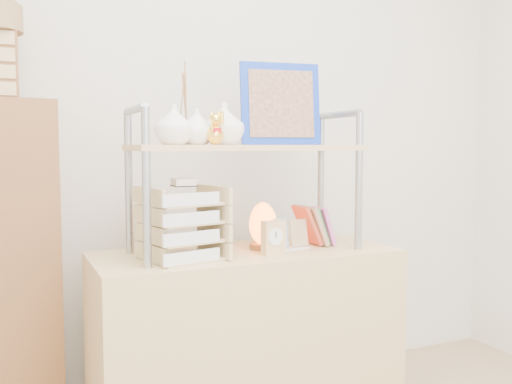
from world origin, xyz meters
The scene contains 6 objects.
desk centered at (0.00, 1.20, 0.38)m, with size 1.20×0.50×0.75m, color tan.
hutch centered at (-0.04, 1.21, 1.19)m, with size 0.90×0.34×0.77m.
letter_tray centered at (-0.28, 1.12, 0.87)m, with size 0.29×0.28×0.30m.
salt_lamp centered at (0.08, 1.21, 0.85)m, with size 0.13×0.12×0.19m.
desk_clock centered at (0.07, 1.09, 0.82)m, with size 0.10×0.06×0.13m.
postcard_stand centered at (0.17, 1.16, 0.79)m, with size 0.19×0.08×0.13m.
Camera 1 is at (-0.87, -0.87, 1.17)m, focal length 40.00 mm.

